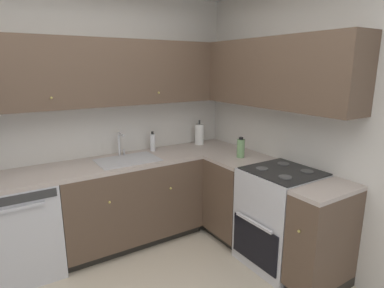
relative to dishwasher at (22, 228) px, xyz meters
name	(u,v)px	position (x,y,z in m)	size (l,w,h in m)	color
wall_back	(72,122)	(0.58, 0.33, 0.85)	(3.65, 0.05, 2.58)	silver
wall_right	(339,132)	(2.38, -1.42, 0.85)	(0.05, 3.54, 2.58)	silver
dishwasher	(22,228)	(0.00, 0.00, 0.00)	(0.60, 0.63, 0.88)	silver
lower_cabinets_back	(130,202)	(1.03, 0.00, 0.00)	(1.45, 0.62, 0.88)	brown
countertop_back	(128,161)	(1.03, 0.00, 0.45)	(2.65, 0.60, 0.04)	#B7A89E
lower_cabinets_right	(264,212)	(2.05, -0.93, 0.00)	(0.62, 1.44, 0.88)	brown
countertop_right	(267,168)	(2.05, -0.93, 0.45)	(0.60, 1.44, 0.03)	#B7A89E
oven_range	(281,217)	(2.07, -1.13, 0.02)	(0.68, 0.62, 1.06)	silver
upper_cabinets_back	(103,73)	(0.87, 0.14, 1.34)	(2.33, 0.34, 0.63)	brown
upper_cabinets_right	(264,73)	(2.19, -0.69, 1.34)	(0.32, 1.99, 0.63)	brown
sink	(128,164)	(1.01, -0.03, 0.43)	(0.60, 0.40, 0.10)	#B7B7BC
faucet	(120,142)	(1.01, 0.18, 0.62)	(0.07, 0.16, 0.25)	silver
soap_bottle	(153,142)	(1.39, 0.18, 0.57)	(0.06, 0.06, 0.22)	silver
paper_towel_roll	(199,134)	(2.01, 0.16, 0.60)	(0.11, 0.11, 0.31)	white
oil_bottle	(241,148)	(2.05, -0.55, 0.57)	(0.08, 0.08, 0.21)	#729E66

